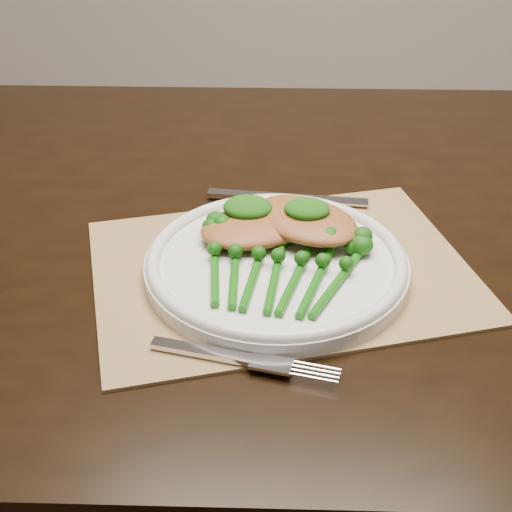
# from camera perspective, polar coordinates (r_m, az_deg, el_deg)

# --- Properties ---
(dining_table) EXTENTS (1.66, 1.02, 0.75)m
(dining_table) POSITION_cam_1_polar(r_m,az_deg,el_deg) (1.14, 3.46, -12.96)
(dining_table) COLOR black
(dining_table) RESTS_ON ground
(placemat) EXTENTS (0.49, 0.42, 0.00)m
(placemat) POSITION_cam_1_polar(r_m,az_deg,el_deg) (0.79, 2.06, -1.08)
(placemat) COLOR #9A7A4E
(placemat) RESTS_ON dining_table
(dinner_plate) EXTENTS (0.29, 0.29, 0.03)m
(dinner_plate) POSITION_cam_1_polar(r_m,az_deg,el_deg) (0.78, 1.64, -0.53)
(dinner_plate) COLOR silver
(dinner_plate) RESTS_ON placemat
(knife) EXTENTS (0.21, 0.02, 0.01)m
(knife) POSITION_cam_1_polar(r_m,az_deg,el_deg) (0.92, 1.25, 4.76)
(knife) COLOR silver
(knife) RESTS_ON placemat
(fork) EXTENTS (0.18, 0.05, 0.01)m
(fork) POSITION_cam_1_polar(r_m,az_deg,el_deg) (0.66, -0.01, -8.41)
(fork) COLOR silver
(fork) RESTS_ON placemat
(chicken_fillet_left) EXTENTS (0.16, 0.14, 0.03)m
(chicken_fillet_left) POSITION_cam_1_polar(r_m,az_deg,el_deg) (0.81, 0.06, 2.44)
(chicken_fillet_left) COLOR #A25D2F
(chicken_fillet_left) RESTS_ON dinner_plate
(chicken_fillet_right) EXTENTS (0.16, 0.15, 0.03)m
(chicken_fillet_right) POSITION_cam_1_polar(r_m,az_deg,el_deg) (0.81, 3.92, 2.91)
(chicken_fillet_right) COLOR #A25D2F
(chicken_fillet_right) RESTS_ON dinner_plate
(pesto_dollop_left) EXTENTS (0.06, 0.05, 0.02)m
(pesto_dollop_left) POSITION_cam_1_polar(r_m,az_deg,el_deg) (0.81, -0.66, 3.92)
(pesto_dollop_left) COLOR #104409
(pesto_dollop_left) RESTS_ON chicken_fillet_left
(pesto_dollop_right) EXTENTS (0.05, 0.04, 0.02)m
(pesto_dollop_right) POSITION_cam_1_polar(r_m,az_deg,el_deg) (0.80, 4.12, 3.77)
(pesto_dollop_right) COLOR #104409
(pesto_dollop_right) RESTS_ON chicken_fillet_right
(broccolini_bundle) EXTENTS (0.17, 0.19, 0.04)m
(broccolini_bundle) POSITION_cam_1_polar(r_m,az_deg,el_deg) (0.74, 1.58, -1.40)
(broccolini_bundle) COLOR #125C0C
(broccolini_bundle) RESTS_ON dinner_plate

